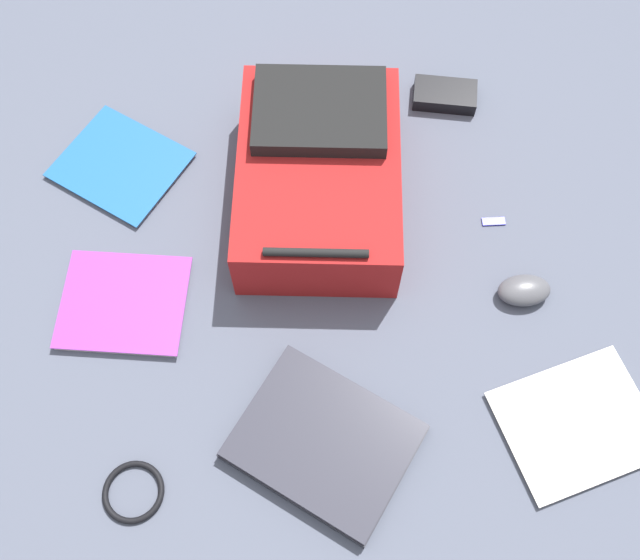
{
  "coord_description": "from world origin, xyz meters",
  "views": [
    {
      "loc": [
        -0.64,
        0.12,
        1.36
      ],
      "look_at": [
        -0.02,
        0.0,
        0.02
      ],
      "focal_mm": 42.51,
      "sensor_mm": 36.0,
      "label": 1
    }
  ],
  "objects": [
    {
      "name": "ground_plane",
      "position": [
        0.0,
        0.0,
        0.0
      ],
      "size": [
        3.35,
        3.35,
        0.0
      ],
      "primitive_type": "plane",
      "color": "#4C5160"
    },
    {
      "name": "backpack",
      "position": [
        0.19,
        -0.03,
        0.08
      ],
      "size": [
        0.51,
        0.41,
        0.18
      ],
      "color": "maroon",
      "rests_on": "ground_plane"
    },
    {
      "name": "laptop",
      "position": [
        -0.33,
        0.06,
        0.02
      ],
      "size": [
        0.38,
        0.38,
        0.03
      ],
      "color": "#24242C",
      "rests_on": "ground_plane"
    },
    {
      "name": "book_manual",
      "position": [
        -0.38,
        -0.4,
        0.01
      ],
      "size": [
        0.26,
        0.3,
        0.01
      ],
      "color": "silver",
      "rests_on": "ground_plane"
    },
    {
      "name": "book_red",
      "position": [
        0.01,
        0.39,
        0.01
      ],
      "size": [
        0.26,
        0.29,
        0.02
      ],
      "color": "silver",
      "rests_on": "ground_plane"
    },
    {
      "name": "book_comic",
      "position": [
        0.34,
        0.37,
        0.01
      ],
      "size": [
        0.32,
        0.33,
        0.01
      ],
      "color": "silver",
      "rests_on": "ground_plane"
    },
    {
      "name": "computer_mouse",
      "position": [
        -0.11,
        -0.38,
        0.02
      ],
      "size": [
        0.08,
        0.11,
        0.04
      ],
      "primitive_type": "ellipsoid",
      "rotation": [
        0.0,
        0.0,
        -0.09
      ],
      "color": "#4C4C51",
      "rests_on": "ground_plane"
    },
    {
      "name": "cable_coil",
      "position": [
        -0.35,
        0.4,
        0.01
      ],
      "size": [
        0.11,
        0.11,
        0.01
      ],
      "primitive_type": "torus",
      "color": "black",
      "rests_on": "ground_plane"
    },
    {
      "name": "power_brick",
      "position": [
        0.38,
        -0.36,
        0.02
      ],
      "size": [
        0.12,
        0.16,
        0.03
      ],
      "primitive_type": "cube",
      "rotation": [
        0.0,
        0.0,
        -0.31
      ],
      "color": "black",
      "rests_on": "ground_plane"
    },
    {
      "name": "usb_stick",
      "position": [
        0.06,
        -0.38,
        0.0
      ],
      "size": [
        0.02,
        0.05,
        0.01
      ],
      "primitive_type": "cube",
      "rotation": [
        0.0,
        0.0,
        -0.14
      ],
      "color": "#191999",
      "rests_on": "ground_plane"
    }
  ]
}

